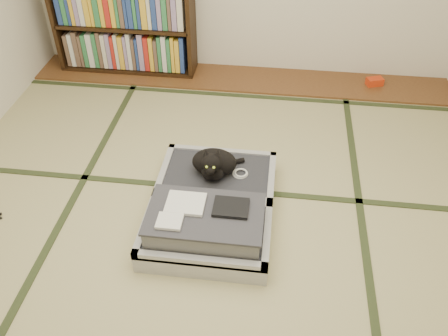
# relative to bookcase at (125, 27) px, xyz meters

# --- Properties ---
(floor) EXTENTS (4.50, 4.50, 0.00)m
(floor) POSITION_rel_bookcase_xyz_m (1.12, -2.07, -0.45)
(floor) COLOR #C5B883
(floor) RESTS_ON ground
(wood_strip) EXTENTS (4.00, 0.50, 0.02)m
(wood_strip) POSITION_rel_bookcase_xyz_m (1.12, -0.07, -0.44)
(wood_strip) COLOR brown
(wood_strip) RESTS_ON ground
(red_item) EXTENTS (0.17, 0.13, 0.07)m
(red_item) POSITION_rel_bookcase_xyz_m (2.41, -0.04, -0.40)
(red_item) COLOR red
(red_item) RESTS_ON wood_strip
(room_shell) EXTENTS (4.50, 4.50, 4.50)m
(room_shell) POSITION_rel_bookcase_xyz_m (1.12, -2.07, 1.01)
(room_shell) COLOR white
(room_shell) RESTS_ON ground
(tatami_borders) EXTENTS (4.00, 4.50, 0.01)m
(tatami_borders) POSITION_rel_bookcase_xyz_m (1.12, -1.58, -0.45)
(tatami_borders) COLOR #2D381E
(tatami_borders) RESTS_ON ground
(bookcase) EXTENTS (1.33, 0.30, 0.92)m
(bookcase) POSITION_rel_bookcase_xyz_m (0.00, 0.00, 0.00)
(bookcase) COLOR black
(bookcase) RESTS_ON wood_strip
(suitcase) EXTENTS (0.80, 1.07, 0.32)m
(suitcase) POSITION_rel_bookcase_xyz_m (1.12, -1.98, -0.34)
(suitcase) COLOR #B8B7BC
(suitcase) RESTS_ON floor
(cat) EXTENTS (0.36, 0.36, 0.29)m
(cat) POSITION_rel_bookcase_xyz_m (1.10, -1.69, -0.19)
(cat) COLOR black
(cat) RESTS_ON suitcase
(cable_coil) EXTENTS (0.11, 0.11, 0.03)m
(cable_coil) POSITION_rel_bookcase_xyz_m (1.28, -1.66, -0.29)
(cable_coil) COLOR white
(cable_coil) RESTS_ON suitcase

